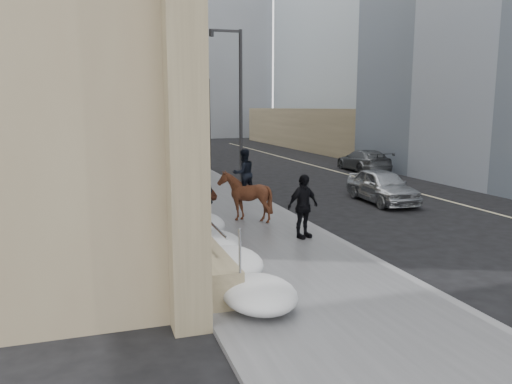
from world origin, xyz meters
TOP-DOWN VIEW (x-y plane):
  - ground at (0.00, 0.00)m, footprint 140.00×140.00m
  - sidewalk at (0.00, 10.00)m, footprint 5.00×80.00m
  - curb at (2.62, 10.00)m, footprint 0.24×80.00m
  - lane_line at (10.50, 10.00)m, footprint 0.15×70.00m
  - limestone_building at (-5.26, 19.96)m, footprint 6.10×44.00m
  - far_podium at (15.50, 10.00)m, footprint 2.00×80.00m
  - bg_building_mid at (4.00, 60.00)m, footprint 30.00×12.00m
  - bg_building_far at (-6.00, 72.00)m, footprint 24.00×12.00m
  - streetlight_mid at (2.74, 14.00)m, footprint 1.71×0.24m
  - streetlight_far at (2.74, 34.00)m, footprint 1.71×0.24m
  - traffic_signal at (2.07, 22.00)m, footprint 4.10×0.22m
  - snow_bank at (-1.42, 8.11)m, footprint 1.70×18.10m
  - mounted_horse_left at (-1.85, 1.51)m, footprint 1.39×2.52m
  - mounted_horse_right at (0.59, 5.66)m, footprint 1.73×1.87m
  - pedestrian at (1.62, 2.82)m, footprint 1.26×0.83m
  - car_silver at (7.48, 7.68)m, footprint 2.02×4.44m
  - car_grey at (12.20, 17.43)m, footprint 2.31×5.04m

SIDE VIEW (x-z plane):
  - ground at x=0.00m, z-range 0.00..0.00m
  - lane_line at x=10.50m, z-range 0.00..0.01m
  - sidewalk at x=0.00m, z-range 0.00..0.12m
  - curb at x=2.62m, z-range 0.00..0.12m
  - snow_bank at x=-1.42m, z-range 0.09..0.85m
  - car_grey at x=12.20m, z-range 0.00..1.43m
  - car_silver at x=7.48m, z-range 0.00..1.48m
  - pedestrian at x=1.62m, z-range 0.12..2.11m
  - mounted_horse_right at x=0.59m, z-range -0.12..2.44m
  - mounted_horse_left at x=-1.85m, z-range -0.14..2.54m
  - far_podium at x=15.50m, z-range 0.00..4.00m
  - traffic_signal at x=2.07m, z-range 1.00..7.00m
  - streetlight_mid at x=2.74m, z-range 0.58..8.58m
  - streetlight_far at x=2.74m, z-range 0.58..8.58m
  - limestone_building at x=-5.26m, z-range -0.10..17.90m
  - bg_building_far at x=-6.00m, z-range 0.00..20.00m
  - bg_building_mid at x=4.00m, z-range 0.00..28.00m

